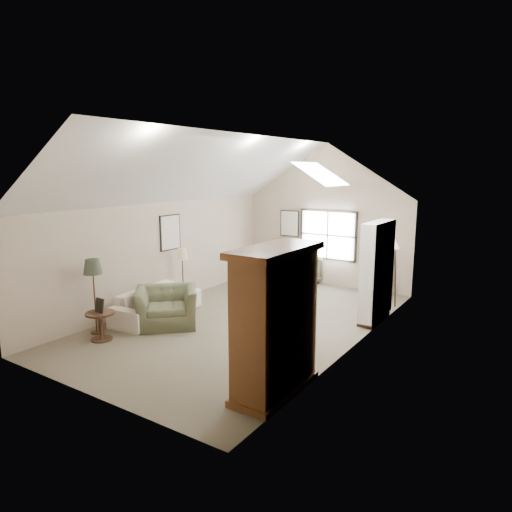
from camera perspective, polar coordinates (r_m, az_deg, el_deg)
The scene contains 18 objects.
room_shell at distance 9.56m, azimuth -1.34°, elevation 10.32°, with size 5.01×8.01×4.00m.
window at distance 13.10m, azimuth 8.97°, elevation 2.61°, with size 1.72×0.08×1.42m, color black.
skylight at distance 9.69m, azimuth 8.21°, elevation 10.30°, with size 0.80×1.20×0.52m, color white, non-canonical shape.
wall_art at distance 12.33m, azimuth -3.37°, elevation 3.52°, with size 1.97×3.71×0.88m.
armoire at distance 6.72m, azimuth 2.44°, elevation -8.19°, with size 0.60×1.50×2.20m, color brown.
tv_alcove at distance 10.18m, azimuth 14.88°, elevation -1.68°, with size 0.32×1.30×2.10m, color white.
media_console at distance 10.40m, azimuth 14.55°, elevation -6.25°, with size 0.34×1.18×0.60m, color #382316.
tv_panel at distance 10.24m, azimuth 14.72°, elevation -2.93°, with size 0.05×0.90×0.55m, color black.
sofa at distance 10.52m, azimuth -12.29°, elevation -5.78°, with size 2.24×0.88×0.66m, color white.
armchair_near at distance 9.94m, azimuth -11.12°, elevation -6.26°, with size 1.25×1.09×0.81m, color #595E41.
armchair_far at distance 13.34m, azimuth 5.81°, elevation -1.73°, with size 0.87×0.89×0.81m, color #5D6043.
coffee_table at distance 11.09m, azimuth 1.17°, elevation -5.21°, with size 0.90×0.50×0.46m, color #352116.
bowl at distance 11.02m, azimuth 1.17°, elevation -3.93°, with size 0.21×0.21×0.05m, color #332114.
side_table at distance 9.47m, azimuth -18.82°, elevation -8.30°, with size 0.56×0.56×0.56m, color #3D2018.
side_chair at distance 12.30m, azimuth 15.24°, elevation -2.16°, with size 0.47×0.47×1.21m, color brown.
tripod_lamp at distance 11.32m, azimuth 15.98°, elevation -1.65°, with size 0.54×0.54×1.86m, color white, non-canonical shape.
dark_lamp at distance 9.75m, azimuth -19.53°, elevation -4.72°, with size 0.37×0.37×1.56m, color #252A1D, non-canonical shape.
tan_lamp at distance 11.46m, azimuth -9.14°, elevation -2.37°, with size 0.28×0.28×1.41m, color tan, non-canonical shape.
Camera 1 is at (5.43, -7.86, 3.29)m, focal length 32.00 mm.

